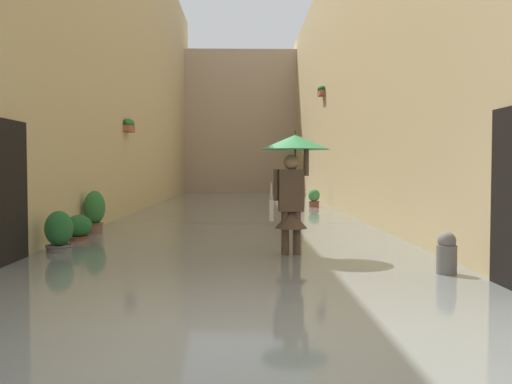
# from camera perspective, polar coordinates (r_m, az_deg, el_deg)

# --- Properties ---
(ground_plane) EXTENTS (67.80, 67.80, 0.00)m
(ground_plane) POSITION_cam_1_polar(r_m,az_deg,el_deg) (18.10, -1.78, -2.40)
(ground_plane) COLOR #605B56
(flood_water) EXTENTS (7.07, 33.12, 0.19)m
(flood_water) POSITION_cam_1_polar(r_m,az_deg,el_deg) (18.09, -1.78, -2.10)
(flood_water) COLOR slate
(flood_water) RESTS_ON ground_plane
(building_facade_left) EXTENTS (2.04, 31.12, 8.74)m
(building_facade_left) POSITION_cam_1_polar(r_m,az_deg,el_deg) (18.66, 10.94, 11.16)
(building_facade_left) COLOR tan
(building_facade_left) RESTS_ON ground_plane
(building_facade_right) EXTENTS (2.04, 31.12, 10.06)m
(building_facade_right) POSITION_cam_1_polar(r_m,az_deg,el_deg) (18.85, -14.49, 13.07)
(building_facade_right) COLOR tan
(building_facade_right) RESTS_ON ground_plane
(building_facade_far) EXTENTS (9.87, 1.80, 8.17)m
(building_facade_far) POSITION_cam_1_polar(r_m,az_deg,el_deg) (32.60, -1.54, 6.94)
(building_facade_far) COLOR tan
(building_facade_far) RESTS_ON ground_plane
(person_wading) EXTENTS (1.07, 1.07, 2.10)m
(person_wading) POSITION_cam_1_polar(r_m,az_deg,el_deg) (8.63, 3.78, 2.31)
(person_wading) COLOR #2D2319
(person_wading) RESTS_ON ground_plane
(potted_plant_near_right) EXTENTS (0.44, 0.44, 0.84)m
(potted_plant_near_right) POSITION_cam_1_polar(r_m,az_deg,el_deg) (9.52, -19.32, -4.25)
(potted_plant_near_right) COLOR #66605B
(potted_plant_near_right) RESTS_ON ground_plane
(potted_plant_mid_right) EXTENTS (0.48, 0.48, 0.67)m
(potted_plant_mid_right) POSITION_cam_1_polar(r_m,az_deg,el_deg) (10.86, -17.51, -3.74)
(potted_plant_mid_right) COLOR brown
(potted_plant_mid_right) RESTS_ON ground_plane
(potted_plant_far_left) EXTENTS (0.40, 0.40, 0.81)m
(potted_plant_far_left) POSITION_cam_1_polar(r_m,az_deg,el_deg) (19.49, 5.90, -0.81)
(potted_plant_far_left) COLOR brown
(potted_plant_far_left) RESTS_ON ground_plane
(potted_plant_far_right) EXTENTS (0.43, 0.43, 1.06)m
(potted_plant_far_right) POSITION_cam_1_polar(r_m,az_deg,el_deg) (11.98, -16.03, -2.12)
(potted_plant_far_right) COLOR brown
(potted_plant_far_right) RESTS_ON ground_plane
(mooring_bollard) EXTENTS (0.25, 0.25, 0.72)m
(mooring_bollard) POSITION_cam_1_polar(r_m,az_deg,el_deg) (7.52, 18.74, -6.59)
(mooring_bollard) COLOR slate
(mooring_bollard) RESTS_ON ground_plane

